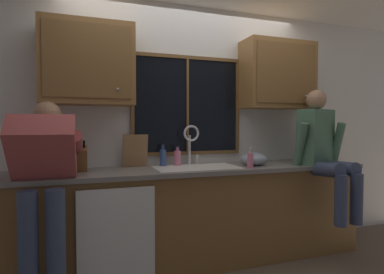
{
  "coord_description": "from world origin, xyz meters",
  "views": [
    {
      "loc": [
        -1.0,
        -3.09,
        1.32
      ],
      "look_at": [
        -0.05,
        -0.3,
        1.21
      ],
      "focal_mm": 29.26,
      "sensor_mm": 36.0,
      "label": 1
    }
  ],
  "objects_px": {
    "person_sitting_on_counter": "(323,147)",
    "mixing_bowl": "(254,159)",
    "cutting_board": "(135,151)",
    "soap_dispenser": "(250,160)",
    "bottle_green_glass": "(163,157)",
    "bottle_tall_clear": "(178,158)",
    "knife_block": "(80,159)",
    "person_standing": "(44,177)"
  },
  "relations": [
    {
      "from": "person_sitting_on_counter",
      "to": "soap_dispenser",
      "type": "xyz_separation_m",
      "value": [
        -0.78,
        0.06,
        -0.11
      ]
    },
    {
      "from": "person_standing",
      "to": "soap_dispenser",
      "type": "xyz_separation_m",
      "value": [
        1.75,
        0.08,
        0.05
      ]
    },
    {
      "from": "cutting_board",
      "to": "soap_dispenser",
      "type": "bearing_deg",
      "value": -23.04
    },
    {
      "from": "person_standing",
      "to": "soap_dispenser",
      "type": "distance_m",
      "value": 1.75
    },
    {
      "from": "knife_block",
      "to": "mixing_bowl",
      "type": "height_order",
      "value": "knife_block"
    },
    {
      "from": "person_standing",
      "to": "bottle_green_glass",
      "type": "bearing_deg",
      "value": 26.12
    },
    {
      "from": "person_standing",
      "to": "mixing_bowl",
      "type": "bearing_deg",
      "value": 7.69
    },
    {
      "from": "bottle_tall_clear",
      "to": "person_standing",
      "type": "bearing_deg",
      "value": -157.32
    },
    {
      "from": "knife_block",
      "to": "bottle_tall_clear",
      "type": "xyz_separation_m",
      "value": [
        0.91,
        0.15,
        -0.03
      ]
    },
    {
      "from": "knife_block",
      "to": "mixing_bowl",
      "type": "distance_m",
      "value": 1.65
    },
    {
      "from": "person_sitting_on_counter",
      "to": "bottle_tall_clear",
      "type": "height_order",
      "value": "person_sitting_on_counter"
    },
    {
      "from": "mixing_bowl",
      "to": "bottle_green_glass",
      "type": "relative_size",
      "value": 1.26
    },
    {
      "from": "bottle_green_glass",
      "to": "knife_block",
      "type": "bearing_deg",
      "value": -168.44
    },
    {
      "from": "cutting_board",
      "to": "mixing_bowl",
      "type": "distance_m",
      "value": 1.18
    },
    {
      "from": "person_standing",
      "to": "bottle_tall_clear",
      "type": "height_order",
      "value": "person_standing"
    },
    {
      "from": "soap_dispenser",
      "to": "bottle_green_glass",
      "type": "bearing_deg",
      "value": 150.7
    },
    {
      "from": "person_standing",
      "to": "mixing_bowl",
      "type": "relative_size",
      "value": 5.64
    },
    {
      "from": "knife_block",
      "to": "cutting_board",
      "type": "relative_size",
      "value": 1.01
    },
    {
      "from": "person_sitting_on_counter",
      "to": "bottle_green_glass",
      "type": "xyz_separation_m",
      "value": [
        -1.52,
        0.47,
        -0.1
      ]
    },
    {
      "from": "cutting_board",
      "to": "person_sitting_on_counter",
      "type": "bearing_deg",
      "value": -15.28
    },
    {
      "from": "cutting_board",
      "to": "bottle_tall_clear",
      "type": "height_order",
      "value": "cutting_board"
    },
    {
      "from": "knife_block",
      "to": "bottle_tall_clear",
      "type": "relative_size",
      "value": 1.66
    },
    {
      "from": "person_sitting_on_counter",
      "to": "mixing_bowl",
      "type": "relative_size",
      "value": 4.7
    },
    {
      "from": "knife_block",
      "to": "cutting_board",
      "type": "height_order",
      "value": "cutting_board"
    },
    {
      "from": "mixing_bowl",
      "to": "bottle_tall_clear",
      "type": "distance_m",
      "value": 0.76
    },
    {
      "from": "knife_block",
      "to": "bottle_green_glass",
      "type": "bearing_deg",
      "value": 11.56
    },
    {
      "from": "knife_block",
      "to": "soap_dispenser",
      "type": "bearing_deg",
      "value": -9.69
    },
    {
      "from": "person_standing",
      "to": "bottle_green_glass",
      "type": "height_order",
      "value": "person_standing"
    },
    {
      "from": "person_standing",
      "to": "soap_dispenser",
      "type": "bearing_deg",
      "value": 2.65
    },
    {
      "from": "mixing_bowl",
      "to": "knife_block",
      "type": "bearing_deg",
      "value": 177.1
    },
    {
      "from": "soap_dispenser",
      "to": "bottle_tall_clear",
      "type": "relative_size",
      "value": 1.0
    },
    {
      "from": "bottle_green_glass",
      "to": "bottle_tall_clear",
      "type": "bearing_deg",
      "value": -4.59
    },
    {
      "from": "cutting_board",
      "to": "bottle_green_glass",
      "type": "xyz_separation_m",
      "value": [
        0.27,
        -0.01,
        -0.07
      ]
    },
    {
      "from": "mixing_bowl",
      "to": "soap_dispenser",
      "type": "height_order",
      "value": "soap_dispenser"
    },
    {
      "from": "bottle_tall_clear",
      "to": "bottle_green_glass",
      "type": "bearing_deg",
      "value": 175.41
    },
    {
      "from": "person_standing",
      "to": "bottle_green_glass",
      "type": "distance_m",
      "value": 1.13
    },
    {
      "from": "cutting_board",
      "to": "soap_dispenser",
      "type": "relative_size",
      "value": 1.64
    },
    {
      "from": "soap_dispenser",
      "to": "bottle_green_glass",
      "type": "distance_m",
      "value": 0.85
    },
    {
      "from": "person_sitting_on_counter",
      "to": "person_standing",
      "type": "bearing_deg",
      "value": -179.53
    },
    {
      "from": "person_standing",
      "to": "person_sitting_on_counter",
      "type": "relative_size",
      "value": 1.2
    },
    {
      "from": "person_standing",
      "to": "mixing_bowl",
      "type": "height_order",
      "value": "person_standing"
    },
    {
      "from": "bottle_green_glass",
      "to": "cutting_board",
      "type": "bearing_deg",
      "value": 177.12
    }
  ]
}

